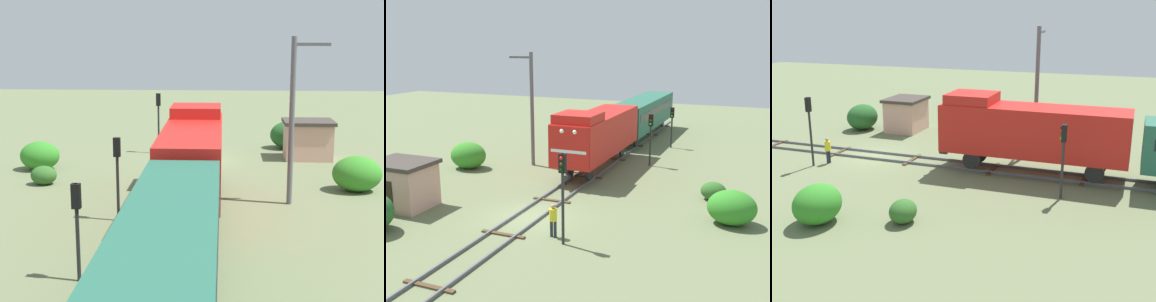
{
  "view_description": "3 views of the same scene",
  "coord_description": "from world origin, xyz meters",
  "views": [
    {
      "loc": [
        -1.51,
        39.72,
        8.81
      ],
      "look_at": [
        0.24,
        6.93,
        2.14
      ],
      "focal_mm": 55.0,
      "sensor_mm": 36.0,
      "label": 1
    },
    {
      "loc": [
        11.98,
        -22.04,
        9.52
      ],
      "look_at": [
        0.19,
        6.5,
        2.32
      ],
      "focal_mm": 45.0,
      "sensor_mm": 36.0,
      "label": 2
    },
    {
      "loc": [
        27.47,
        16.58,
        9.5
      ],
      "look_at": [
        0.94,
        6.83,
        1.31
      ],
      "focal_mm": 45.0,
      "sensor_mm": 36.0,
      "label": 3
    }
  ],
  "objects": [
    {
      "name": "bush_mid",
      "position": [
        8.96,
        6.75,
        0.56
      ],
      "size": [
        1.53,
        1.25,
        1.11
      ],
      "primitive_type": "ellipsoid",
      "color": "#306326",
      "rests_on": "ground"
    },
    {
      "name": "passenger_car_leading",
      "position": [
        0.0,
        24.03,
        2.52
      ],
      "size": [
        2.84,
        14.0,
        3.66
      ],
      "color": "#26604C",
      "rests_on": "railway_track"
    },
    {
      "name": "worker_near_track",
      "position": [
        2.4,
        -2.04,
        1.0
      ],
      "size": [
        0.38,
        0.38,
        1.7
      ],
      "rotation": [
        0.0,
        0.0,
        3.97
      ],
      "color": "#262B38",
      "rests_on": "ground"
    },
    {
      "name": "traffic_signal_near",
      "position": [
        3.2,
        -2.65,
        3.07
      ],
      "size": [
        0.32,
        0.34,
        4.43
      ],
      "color": "#262628",
      "rests_on": "ground"
    },
    {
      "name": "traffic_signal_far",
      "position": [
        3.6,
        20.12,
        2.54
      ],
      "size": [
        0.32,
        0.34,
        3.62
      ],
      "color": "#262628",
      "rests_on": "ground"
    },
    {
      "name": "relay_hut",
      "position": [
        -7.5,
        -1.35,
        1.39
      ],
      "size": [
        3.5,
        2.9,
        2.74
      ],
      "color": "#D19E8C",
      "rests_on": "ground"
    },
    {
      "name": "bush_back",
      "position": [
        10.34,
        3.03,
        0.93
      ],
      "size": [
        2.55,
        2.08,
        1.85
      ],
      "primitive_type": "ellipsoid",
      "color": "#318326",
      "rests_on": "ground"
    },
    {
      "name": "catenary_mast",
      "position": [
        -5.06,
        9.96,
        4.55
      ],
      "size": [
        1.94,
        0.28,
        8.61
      ],
      "color": "#595960",
      "rests_on": "ground"
    },
    {
      "name": "ground_plane",
      "position": [
        0.0,
        0.0,
        0.0
      ],
      "size": [
        100.89,
        100.89,
        0.0
      ],
      "primitive_type": "plane",
      "color": "#66704C"
    },
    {
      "name": "locomotive",
      "position": [
        0.0,
        10.7,
        2.77
      ],
      "size": [
        2.9,
        11.6,
        4.6
      ],
      "color": "red",
      "rests_on": "railway_track"
    },
    {
      "name": "traffic_signal_mid",
      "position": [
        3.4,
        13.18,
        2.79
      ],
      "size": [
        0.32,
        0.34,
        4.01
      ],
      "color": "#262628",
      "rests_on": "ground"
    },
    {
      "name": "bush_near",
      "position": [
        -9.06,
        7.25,
        1.0
      ],
      "size": [
        2.75,
        2.25,
        2.0
      ],
      "primitive_type": "ellipsoid",
      "color": "#348426",
      "rests_on": "ground"
    },
    {
      "name": "railway_track",
      "position": [
        0.0,
        -0.0,
        0.07
      ],
      "size": [
        2.4,
        67.26,
        0.16
      ],
      "color": "#595960",
      "rests_on": "ground"
    }
  ]
}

